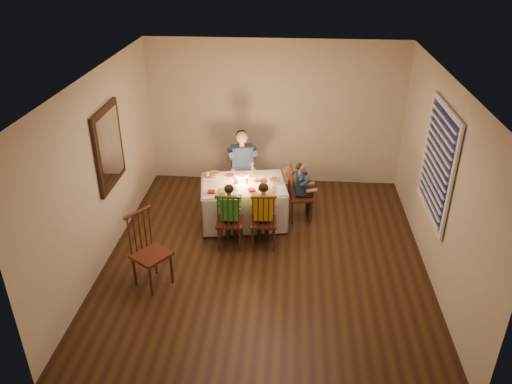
# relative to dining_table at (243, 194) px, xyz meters

# --- Properties ---
(ground) EXTENTS (5.00, 5.00, 0.00)m
(ground) POSITION_rel_dining_table_xyz_m (0.41, -0.94, -0.49)
(ground) COLOR black
(ground) RESTS_ON ground
(wall_left) EXTENTS (0.02, 5.00, 2.60)m
(wall_left) POSITION_rel_dining_table_xyz_m (-1.84, -0.94, 0.81)
(wall_left) COLOR beige
(wall_left) RESTS_ON ground
(wall_right) EXTENTS (0.02, 5.00, 2.60)m
(wall_right) POSITION_rel_dining_table_xyz_m (2.66, -0.94, 0.81)
(wall_right) COLOR beige
(wall_right) RESTS_ON ground
(wall_back) EXTENTS (4.50, 0.02, 2.60)m
(wall_back) POSITION_rel_dining_table_xyz_m (0.41, 1.56, 0.81)
(wall_back) COLOR beige
(wall_back) RESTS_ON ground
(ceiling) EXTENTS (5.00, 5.00, 0.00)m
(ceiling) POSITION_rel_dining_table_xyz_m (0.41, -0.94, 2.11)
(ceiling) COLOR white
(ceiling) RESTS_ON wall_back
(dining_table) EXTENTS (1.46, 1.16, 0.65)m
(dining_table) POSITION_rel_dining_table_xyz_m (0.00, 0.00, 0.00)
(dining_table) COLOR silver
(dining_table) RESTS_ON ground
(chair_adult) EXTENTS (0.46, 0.44, 0.93)m
(chair_adult) POSITION_rel_dining_table_xyz_m (-0.09, 0.72, -0.49)
(chair_adult) COLOR #39130F
(chair_adult) RESTS_ON ground
(chair_near_left) EXTENTS (0.39, 0.37, 0.93)m
(chair_near_left) POSITION_rel_dining_table_xyz_m (-0.12, -0.73, -0.49)
(chair_near_left) COLOR #39130F
(chair_near_left) RESTS_ON ground
(chair_near_right) EXTENTS (0.41, 0.39, 0.93)m
(chair_near_right) POSITION_rel_dining_table_xyz_m (0.36, -0.69, -0.49)
(chair_near_right) COLOR #39130F
(chair_near_right) RESTS_ON ground
(chair_end) EXTENTS (0.43, 0.44, 0.93)m
(chair_end) POSITION_rel_dining_table_xyz_m (0.90, 0.14, -0.49)
(chair_end) COLOR #39130F
(chair_end) RESTS_ON ground
(chair_extra) EXTENTS (0.59, 0.59, 1.05)m
(chair_extra) POSITION_rel_dining_table_xyz_m (-1.03, -1.70, -0.49)
(chair_extra) COLOR #39130F
(chair_extra) RESTS_ON ground
(adult) EXTENTS (0.55, 0.53, 1.27)m
(adult) POSITION_rel_dining_table_xyz_m (-0.09, 0.72, -0.49)
(adult) COLOR navy
(adult) RESTS_ON ground
(child_green) EXTENTS (0.34, 0.31, 1.04)m
(child_green) POSITION_rel_dining_table_xyz_m (-0.12, -0.73, -0.49)
(child_green) COLOR green
(child_green) RESTS_ON ground
(child_yellow) EXTENTS (0.37, 0.34, 1.06)m
(child_yellow) POSITION_rel_dining_table_xyz_m (0.36, -0.69, -0.49)
(child_yellow) COLOR gold
(child_yellow) RESTS_ON ground
(child_teal) EXTENTS (0.33, 0.36, 0.99)m
(child_teal) POSITION_rel_dining_table_xyz_m (0.90, 0.14, -0.49)
(child_teal) COLOR #1B3245
(child_teal) RESTS_ON ground
(setting_adult) EXTENTS (0.30, 0.30, 0.02)m
(setting_adult) POSITION_rel_dining_table_xyz_m (-0.05, 0.27, 0.21)
(setting_adult) COLOR white
(setting_adult) RESTS_ON dining_table
(setting_green) EXTENTS (0.30, 0.30, 0.02)m
(setting_green) POSITION_rel_dining_table_xyz_m (-0.27, -0.32, 0.21)
(setting_green) COLOR white
(setting_green) RESTS_ON dining_table
(setting_yellow) EXTENTS (0.30, 0.30, 0.02)m
(setting_yellow) POSITION_rel_dining_table_xyz_m (0.33, -0.21, 0.21)
(setting_yellow) COLOR white
(setting_yellow) RESTS_ON dining_table
(setting_teal) EXTENTS (0.30, 0.30, 0.02)m
(setting_teal) POSITION_rel_dining_table_xyz_m (0.48, 0.11, 0.21)
(setting_teal) COLOR white
(setting_teal) RESTS_ON dining_table
(candle_left) EXTENTS (0.06, 0.06, 0.10)m
(candle_left) POSITION_rel_dining_table_xyz_m (-0.09, -0.02, 0.25)
(candle_left) COLOR silver
(candle_left) RESTS_ON dining_table
(candle_right) EXTENTS (0.06, 0.06, 0.10)m
(candle_right) POSITION_rel_dining_table_xyz_m (0.05, 0.01, 0.25)
(candle_right) COLOR silver
(candle_right) RESTS_ON dining_table
(squash) EXTENTS (0.09, 0.09, 0.09)m
(squash) POSITION_rel_dining_table_xyz_m (-0.60, 0.18, 0.24)
(squash) COLOR gold
(squash) RESTS_ON dining_table
(orange_fruit) EXTENTS (0.08, 0.08, 0.08)m
(orange_fruit) POSITION_rel_dining_table_xyz_m (0.17, 0.08, 0.24)
(orange_fruit) COLOR #FF9F15
(orange_fruit) RESTS_ON dining_table
(serving_bowl) EXTENTS (0.23, 0.23, 0.05)m
(serving_bowl) POSITION_rel_dining_table_xyz_m (-0.49, 0.21, 0.22)
(serving_bowl) COLOR white
(serving_bowl) RESTS_ON dining_table
(wall_mirror) EXTENTS (0.06, 0.95, 1.15)m
(wall_mirror) POSITION_rel_dining_table_xyz_m (-1.81, -0.64, 1.01)
(wall_mirror) COLOR black
(wall_mirror) RESTS_ON wall_left
(window_blinds) EXTENTS (0.07, 1.34, 1.54)m
(window_blinds) POSITION_rel_dining_table_xyz_m (2.62, -0.84, 1.01)
(window_blinds) COLOR black
(window_blinds) RESTS_ON wall_right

